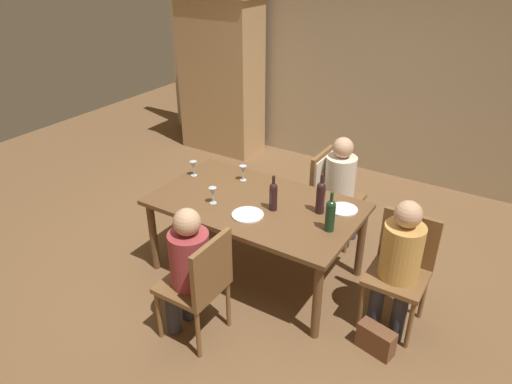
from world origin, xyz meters
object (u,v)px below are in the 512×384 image
(dining_table, at_px, (256,210))
(person_man_guest, at_px, (399,259))
(dinner_plate_host, at_px, (248,215))
(chair_right_end, at_px, (402,264))
(wine_glass_near_right, at_px, (243,170))
(person_woman_host, at_px, (342,183))
(chair_near, at_px, (201,281))
(dinner_plate_guest_left, at_px, (344,209))
(wine_bottle_tall_green, at_px, (321,196))
(armoire_cabinet, at_px, (221,74))
(person_man_bearded, at_px, (188,264))
(handbag, at_px, (376,340))
(wine_bottle_short_olive, at_px, (273,195))
(wine_bottle_dark_red, at_px, (330,214))
(chair_far_right, at_px, (328,184))
(wine_glass_centre, at_px, (213,192))
(wine_glass_near_left, at_px, (193,165))

(dining_table, bearing_deg, person_man_guest, -1.16)
(person_man_guest, height_order, dinner_plate_host, person_man_guest)
(chair_right_end, bearing_deg, wine_glass_near_right, -7.31)
(dining_table, height_order, person_woman_host, person_woman_host)
(chair_near, relative_size, dinner_plate_guest_left, 3.87)
(wine_bottle_tall_green, bearing_deg, armoire_cabinet, 139.82)
(person_man_bearded, distance_m, dinner_plate_guest_left, 1.39)
(person_man_guest, xyz_separation_m, handbag, (0.00, -0.32, -0.54))
(person_man_guest, distance_m, wine_glass_near_right, 1.64)
(dinner_plate_guest_left, bearing_deg, wine_bottle_short_olive, -148.89)
(wine_bottle_dark_red, xyz_separation_m, handbag, (0.56, -0.28, -0.77))
(wine_glass_near_right, bearing_deg, armoire_cabinet, 130.10)
(chair_far_right, distance_m, person_man_bearded, 1.84)
(person_man_guest, height_order, wine_bottle_tall_green, person_man_guest)
(wine_bottle_short_olive, height_order, wine_glass_centre, wine_bottle_short_olive)
(person_man_bearded, bearing_deg, dinner_plate_host, -7.22)
(person_woman_host, height_order, handbag, person_woman_host)
(dining_table, relative_size, person_woman_host, 1.61)
(dinner_plate_guest_left, bearing_deg, chair_far_right, 123.48)
(wine_bottle_tall_green, height_order, dinner_plate_host, wine_bottle_tall_green)
(handbag, bearing_deg, chair_far_right, 128.43)
(chair_right_end, bearing_deg, armoire_cabinet, -33.79)
(person_woman_host, height_order, dinner_plate_guest_left, person_woman_host)
(wine_glass_near_right, bearing_deg, wine_bottle_tall_green, -10.28)
(wine_bottle_dark_red, distance_m, wine_bottle_short_olive, 0.53)
(person_man_guest, bearing_deg, chair_far_right, -43.06)
(person_man_bearded, height_order, wine_glass_near_left, person_man_bearded)
(wine_bottle_tall_green, bearing_deg, wine_glass_near_right, 169.72)
(person_woman_host, distance_m, dinner_plate_guest_left, 0.69)
(dinner_plate_guest_left, xyz_separation_m, handbag, (0.58, -0.63, -0.63))
(chair_near, relative_size, wine_bottle_short_olive, 2.93)
(wine_glass_centre, bearing_deg, armoire_cabinet, 124.23)
(chair_far_right, xyz_separation_m, wine_glass_near_right, (-0.60, -0.61, 0.25))
(chair_near, bearing_deg, person_man_bearded, 90.00)
(armoire_cabinet, height_order, wine_bottle_short_olive, armoire_cabinet)
(chair_near, height_order, person_man_bearded, person_man_bearded)
(chair_right_end, relative_size, wine_bottle_tall_green, 2.64)
(wine_bottle_tall_green, bearing_deg, person_man_guest, -12.39)
(person_man_guest, bearing_deg, wine_bottle_dark_red, 4.62)
(wine_glass_centre, relative_size, handbag, 0.53)
(wine_bottle_short_olive, bearing_deg, handbag, -16.45)
(person_woman_host, height_order, wine_glass_centre, person_woman_host)
(wine_bottle_tall_green, xyz_separation_m, wine_glass_near_left, (-1.32, -0.01, -0.04))
(dining_table, relative_size, person_man_bearded, 1.61)
(chair_right_end, xyz_separation_m, wine_glass_near_left, (-2.06, 0.04, 0.31))
(dinner_plate_host, height_order, handbag, dinner_plate_host)
(chair_far_right, height_order, wine_bottle_short_olive, wine_bottle_short_olive)
(dining_table, distance_m, person_man_bearded, 0.91)
(chair_near, relative_size, dinner_plate_host, 3.46)
(chair_far_right, relative_size, dinner_plate_host, 3.46)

